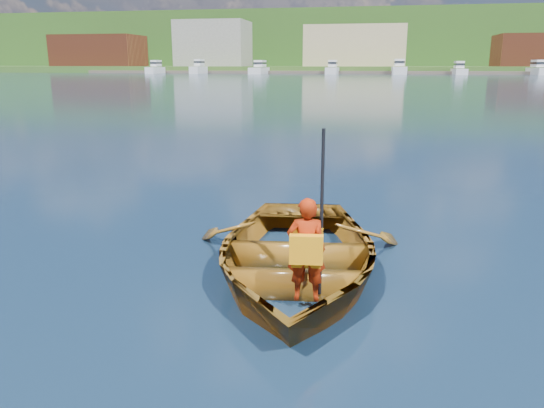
{
  "coord_description": "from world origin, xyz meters",
  "views": [
    {
      "loc": [
        1.38,
        -6.09,
        2.5
      ],
      "look_at": [
        0.25,
        -0.08,
        0.89
      ],
      "focal_mm": 35.0,
      "sensor_mm": 36.0,
      "label": 1
    }
  ],
  "objects": [
    {
      "name": "ground",
      "position": [
        0.0,
        0.0,
        0.0
      ],
      "size": [
        600.0,
        600.0,
        0.0
      ],
      "color": "#0E2446",
      "rests_on": "ground"
    },
    {
      "name": "shoreline",
      "position": [
        0.0,
        236.61,
        10.32
      ],
      "size": [
        400.0,
        140.0,
        22.0
      ],
      "color": "#3B511F",
      "rests_on": "ground"
    },
    {
      "name": "rowboat",
      "position": [
        0.53,
        -0.08,
        0.27
      ],
      "size": [
        3.33,
        4.37,
        0.85
      ],
      "color": "brown",
      "rests_on": "ground"
    },
    {
      "name": "dock",
      "position": [
        -5.71,
        148.0,
        0.4
      ],
      "size": [
        160.03,
        10.57,
        0.8
      ],
      "color": "brown",
      "rests_on": "ground"
    },
    {
      "name": "hillside_trees",
      "position": [
        -9.54,
        231.86,
        16.34
      ],
      "size": [
        296.83,
        89.76,
        24.35
      ],
      "color": "#382314",
      "rests_on": "ground"
    },
    {
      "name": "waterfront_buildings",
      "position": [
        -7.74,
        165.0,
        7.74
      ],
      "size": [
        202.0,
        16.0,
        14.0
      ],
      "color": "maroon",
      "rests_on": "ground"
    },
    {
      "name": "child_paddler",
      "position": [
        0.78,
        -0.96,
        0.66
      ],
      "size": [
        0.43,
        0.37,
        1.79
      ],
      "color": "#9D2107",
      "rests_on": "ground"
    },
    {
      "name": "marina_yachts",
      "position": [
        13.07,
        143.31,
        1.38
      ],
      "size": [
        139.66,
        12.9,
        4.34
      ],
      "color": "silver",
      "rests_on": "ground"
    }
  ]
}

